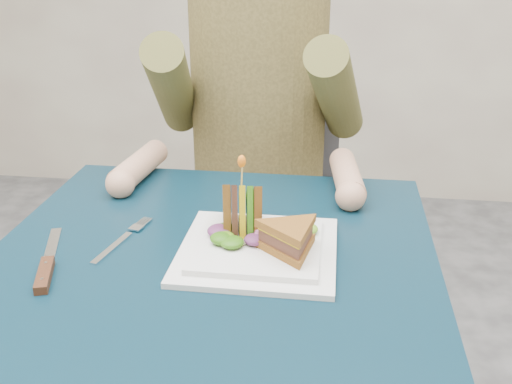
# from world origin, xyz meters

# --- Properties ---
(table) EXTENTS (0.75, 0.75, 0.73)m
(table) POSITION_xyz_m (0.00, 0.00, 0.65)
(table) COLOR black
(table) RESTS_ON ground
(chair) EXTENTS (0.42, 0.40, 0.93)m
(chair) POSITION_xyz_m (0.00, 0.70, 0.54)
(chair) COLOR #47474C
(chair) RESTS_ON ground
(diner) EXTENTS (0.54, 0.59, 0.74)m
(diner) POSITION_xyz_m (-0.00, 0.59, 0.91)
(diner) COLOR brown
(diner) RESTS_ON chair
(plate) EXTENTS (0.26, 0.26, 0.02)m
(plate) POSITION_xyz_m (0.08, 0.01, 0.74)
(plate) COLOR white
(plate) RESTS_ON table
(sandwich_flat) EXTENTS (0.17, 0.17, 0.05)m
(sandwich_flat) POSITION_xyz_m (0.13, -0.01, 0.78)
(sandwich_flat) COLOR brown
(sandwich_flat) RESTS_ON plate
(sandwich_upright) EXTENTS (0.09, 0.15, 0.15)m
(sandwich_upright) POSITION_xyz_m (0.04, 0.06, 0.78)
(sandwich_upright) COLOR brown
(sandwich_upright) RESTS_ON plate
(fork) EXTENTS (0.05, 0.18, 0.01)m
(fork) POSITION_xyz_m (-0.16, 0.02, 0.73)
(fork) COLOR silver
(fork) RESTS_ON table
(knife) EXTENTS (0.09, 0.22, 0.02)m
(knife) POSITION_xyz_m (-0.25, -0.10, 0.74)
(knife) COLOR silver
(knife) RESTS_ON table
(toothpick) EXTENTS (0.01, 0.01, 0.06)m
(toothpick) POSITION_xyz_m (0.04, 0.06, 0.85)
(toothpick) COLOR tan
(toothpick) RESTS_ON sandwich_upright
(toothpick_frill) EXTENTS (0.01, 0.01, 0.02)m
(toothpick_frill) POSITION_xyz_m (0.04, 0.06, 0.88)
(toothpick_frill) COLOR orange
(toothpick_frill) RESTS_ON sandwich_upright
(lettuce_spill) EXTENTS (0.15, 0.13, 0.02)m
(lettuce_spill) POSITION_xyz_m (0.08, 0.02, 0.76)
(lettuce_spill) COLOR #337A14
(lettuce_spill) RESTS_ON plate
(onion_ring) EXTENTS (0.04, 0.04, 0.02)m
(onion_ring) POSITION_xyz_m (0.09, 0.02, 0.77)
(onion_ring) COLOR #9E4C7A
(onion_ring) RESTS_ON plate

